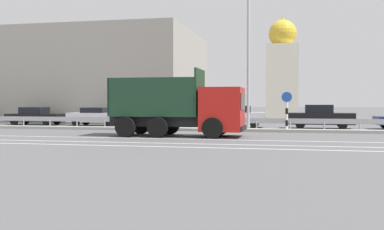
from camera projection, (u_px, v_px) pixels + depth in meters
name	position (u px, v px, depth m)	size (l,w,h in m)	color
ground_plane	(200.00, 133.00, 26.37)	(320.00, 320.00, 0.00)	#565659
lane_strip_0	(167.00, 139.00, 21.93)	(64.61, 0.16, 0.01)	silver
lane_strip_1	(153.00, 143.00, 19.65)	(64.61, 0.16, 0.01)	silver
lane_strip_2	(142.00, 146.00, 18.17)	(64.61, 0.16, 0.01)	silver
median_island	(205.00, 129.00, 28.03)	(35.54, 1.10, 0.18)	gray
median_guardrail	(209.00, 121.00, 29.13)	(64.61, 0.09, 0.78)	#9EA0A5
dump_truck	(194.00, 111.00, 23.46)	(7.08, 2.85, 3.52)	red
median_road_sign	(287.00, 111.00, 26.94)	(0.66, 0.16, 2.44)	white
street_lamp_1	(248.00, 49.00, 27.34)	(0.70, 1.80, 9.17)	#ADADB2
parked_car_2	(35.00, 116.00, 35.57)	(4.48, 2.03, 1.41)	black
parked_car_3	(97.00, 116.00, 34.21)	(4.29, 2.02, 1.39)	silver
parked_car_4	(169.00, 117.00, 33.19)	(4.55, 2.32, 1.29)	maroon
parked_car_5	(238.00, 116.00, 31.97)	(3.94, 2.10, 1.56)	silver
parked_car_6	(321.00, 117.00, 30.49)	(4.45, 2.12, 1.63)	black
background_building_0	(98.00, 78.00, 43.73)	(18.96, 14.65, 8.32)	gray
church_tower	(282.00, 70.00, 51.85)	(3.60, 3.60, 12.22)	silver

